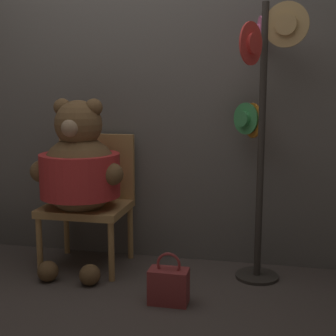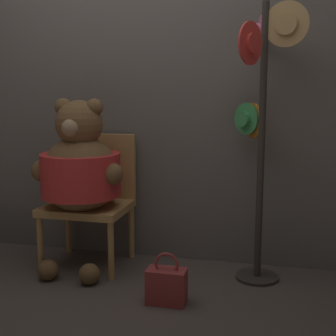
{
  "view_description": "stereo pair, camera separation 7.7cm",
  "coord_description": "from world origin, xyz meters",
  "px_view_note": "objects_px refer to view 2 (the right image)",
  "views": [
    {
      "loc": [
        0.86,
        -2.68,
        1.22
      ],
      "look_at": [
        0.24,
        0.24,
        0.72
      ],
      "focal_mm": 50.0,
      "sensor_mm": 36.0,
      "label": 1
    },
    {
      "loc": [
        0.94,
        -2.67,
        1.22
      ],
      "look_at": [
        0.24,
        0.24,
        0.72
      ],
      "focal_mm": 50.0,
      "sensor_mm": 36.0,
      "label": 2
    }
  ],
  "objects_px": {
    "chair": "(92,195)",
    "teddy_bear": "(80,170)",
    "hat_display_rack": "(260,120)",
    "handbag_on_ground": "(167,285)"
  },
  "relations": [
    {
      "from": "chair",
      "to": "teddy_bear",
      "type": "relative_size",
      "value": 0.78
    },
    {
      "from": "teddy_bear",
      "to": "handbag_on_ground",
      "type": "xyz_separation_m",
      "value": [
        0.68,
        -0.37,
        -0.59
      ]
    },
    {
      "from": "chair",
      "to": "hat_display_rack",
      "type": "height_order",
      "value": "hat_display_rack"
    },
    {
      "from": "chair",
      "to": "hat_display_rack",
      "type": "relative_size",
      "value": 0.52
    },
    {
      "from": "chair",
      "to": "handbag_on_ground",
      "type": "height_order",
      "value": "chair"
    },
    {
      "from": "handbag_on_ground",
      "to": "hat_display_rack",
      "type": "bearing_deg",
      "value": 46.12
    },
    {
      "from": "hat_display_rack",
      "to": "handbag_on_ground",
      "type": "xyz_separation_m",
      "value": [
        -0.48,
        -0.5,
        -0.93
      ]
    },
    {
      "from": "chair",
      "to": "handbag_on_ground",
      "type": "bearing_deg",
      "value": -38.37
    },
    {
      "from": "chair",
      "to": "handbag_on_ground",
      "type": "xyz_separation_m",
      "value": [
        0.68,
        -0.54,
        -0.38
      ]
    },
    {
      "from": "chair",
      "to": "hat_display_rack",
      "type": "distance_m",
      "value": 1.28
    }
  ]
}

